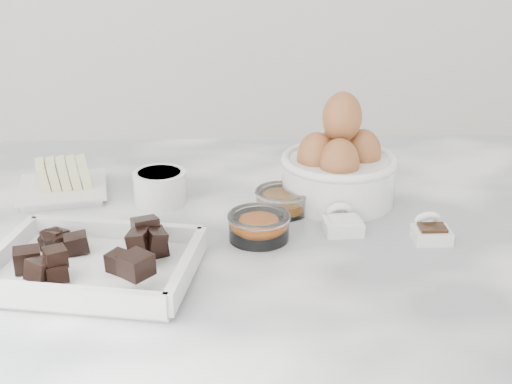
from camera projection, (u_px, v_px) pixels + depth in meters
marble_slab at (243, 240)px, 0.99m from camera, size 1.20×0.80×0.04m
chocolate_dish at (93, 258)px, 0.84m from camera, size 0.27×0.22×0.06m
butter_plate at (61, 182)px, 1.08m from camera, size 0.15×0.15×0.05m
sugar_ramekin at (160, 185)px, 1.05m from camera, size 0.08×0.08×0.05m
egg_bowl at (339, 166)px, 1.05m from camera, size 0.17×0.17×0.17m
honey_bowl at (282, 200)px, 1.02m from camera, size 0.08×0.08×0.03m
zest_bowl at (259, 225)px, 0.94m from camera, size 0.08×0.08×0.04m
vanilla_spoon at (431, 231)px, 0.94m from camera, size 0.05×0.06×0.04m
salt_spoon at (342, 222)px, 0.96m from camera, size 0.05×0.06×0.04m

